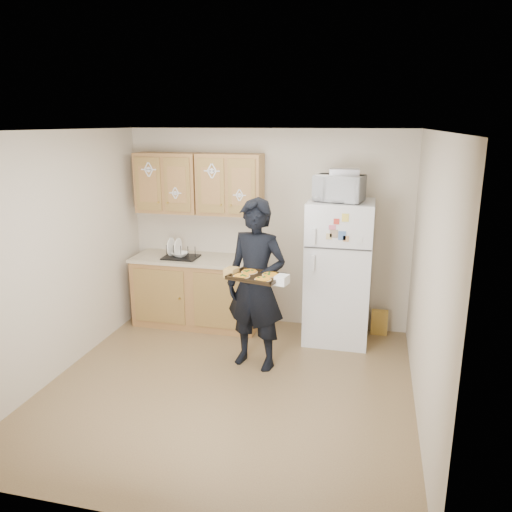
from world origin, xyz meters
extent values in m
plane|color=brown|center=(0.00, 0.00, 0.00)|extent=(3.60, 3.60, 0.00)
plane|color=silver|center=(0.00, 0.00, 2.50)|extent=(3.60, 3.60, 0.00)
cube|color=beige|center=(0.00, 1.80, 1.25)|extent=(3.60, 0.04, 2.50)
cube|color=beige|center=(0.00, -1.80, 1.25)|extent=(3.60, 0.04, 2.50)
cube|color=beige|center=(-1.80, 0.00, 1.25)|extent=(0.04, 3.60, 2.50)
cube|color=beige|center=(1.80, 0.00, 1.25)|extent=(0.04, 3.60, 2.50)
cube|color=white|center=(0.95, 1.43, 0.85)|extent=(0.75, 0.70, 1.70)
cube|color=brown|center=(-0.85, 1.48, 0.43)|extent=(1.60, 0.60, 0.86)
cube|color=#C4B497|center=(-0.85, 1.48, 0.88)|extent=(1.64, 0.64, 0.04)
cube|color=brown|center=(-1.25, 1.61, 1.83)|extent=(0.80, 0.33, 0.75)
cube|color=brown|center=(-0.43, 1.61, 1.83)|extent=(0.80, 0.33, 0.75)
cube|color=gold|center=(1.47, 1.67, 0.16)|extent=(0.20, 0.07, 0.32)
imported|color=black|center=(0.16, 0.54, 0.91)|extent=(0.75, 0.58, 1.83)
cube|color=black|center=(0.23, 0.25, 1.10)|extent=(0.57, 0.47, 0.04)
cylinder|color=orange|center=(0.09, 0.19, 1.11)|extent=(0.17, 0.17, 0.02)
cylinder|color=orange|center=(0.32, 0.14, 1.11)|extent=(0.17, 0.17, 0.02)
cylinder|color=orange|center=(0.13, 0.35, 1.11)|extent=(0.17, 0.17, 0.02)
cylinder|color=orange|center=(0.36, 0.30, 1.11)|extent=(0.17, 0.17, 0.02)
imported|color=white|center=(0.92, 1.38, 1.85)|extent=(0.60, 0.46, 0.30)
cube|color=silver|center=(0.97, 1.41, 2.03)|extent=(0.34, 0.24, 0.07)
cube|color=black|center=(-1.04, 1.42, 0.99)|extent=(0.43, 0.32, 0.17)
imported|color=white|center=(-1.05, 1.42, 0.95)|extent=(0.25, 0.25, 0.05)
imported|color=white|center=(-0.15, 1.36, 1.00)|extent=(0.10, 0.10, 0.21)
camera|label=1|loc=(1.31, -4.31, 2.57)|focal=35.00mm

